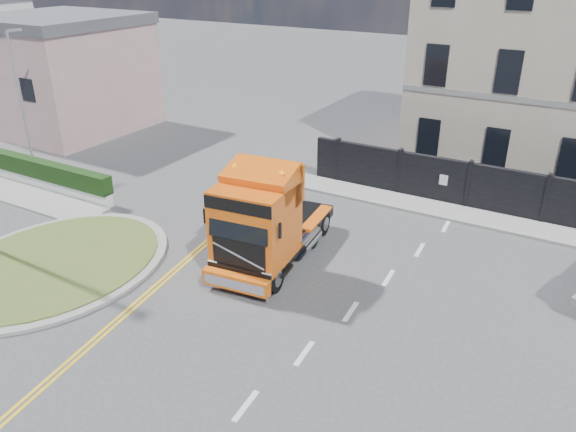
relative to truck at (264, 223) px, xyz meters
The scene contains 11 objects.
ground 1.90m from the truck, 39.72° to the right, with size 120.00×120.00×0.00m, color #424244.
traffic_island 7.39m from the truck, 149.89° to the right, with size 6.80×6.80×0.17m.
hedge_wall 12.31m from the truck, behind, with size 8.00×0.55×1.35m.
pavement_side 12.35m from the truck, behind, with size 8.50×1.80×0.10m, color gray.
seaside_bldg_pink 21.04m from the truck, 156.48° to the left, with size 8.00×8.00×6.00m, color #C79C9B.
seaside_bldg_cream 29.17m from the truck, 159.15° to the left, with size 9.00×8.00×5.00m, color beige.
hoarding_fence 11.13m from the truck, 48.92° to the left, with size 18.80×0.25×2.00m.
georgian_building 17.74m from the truck, 66.96° to the left, with size 12.30×10.30×12.80m.
pavement_far 10.19m from the truck, 47.92° to the left, with size 20.00×1.60×0.12m, color gray.
truck is the anchor object (origin of this frame).
lamppost_slim 15.62m from the truck, behind, with size 0.27×0.55×6.67m.
Camera 1 is at (8.33, -13.49, 9.81)m, focal length 35.00 mm.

